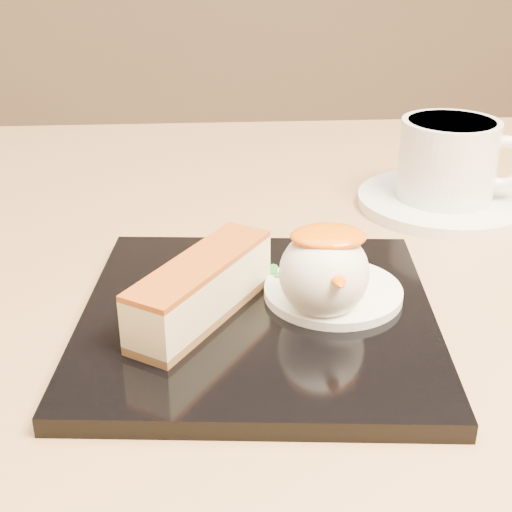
{
  "coord_description": "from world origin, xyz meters",
  "views": [
    {
      "loc": [
        -0.04,
        -0.48,
        0.96
      ],
      "look_at": [
        -0.01,
        -0.07,
        0.76
      ],
      "focal_mm": 50.0,
      "sensor_mm": 36.0,
      "label": 1
    }
  ],
  "objects": [
    {
      "name": "table",
      "position": [
        0.0,
        0.0,
        0.56
      ],
      "size": [
        0.8,
        0.8,
        0.72
      ],
      "color": "black",
      "rests_on": "ground"
    },
    {
      "name": "dessert_plate",
      "position": [
        -0.01,
        -0.09,
        0.73
      ],
      "size": [
        0.24,
        0.24,
        0.01
      ],
      "primitive_type": "cube",
      "rotation": [
        0.0,
        0.0,
        -0.09
      ],
      "color": "black",
      "rests_on": "table"
    },
    {
      "name": "cheesecake",
      "position": [
        -0.05,
        -0.09,
        0.75
      ],
      "size": [
        0.09,
        0.12,
        0.04
      ],
      "rotation": [
        0.0,
        0.0,
        0.99
      ],
      "color": "brown",
      "rests_on": "dessert_plate"
    },
    {
      "name": "cream_smear",
      "position": [
        0.04,
        -0.07,
        0.73
      ],
      "size": [
        0.09,
        0.09,
        0.01
      ],
      "primitive_type": "cylinder",
      "color": "white",
      "rests_on": "dessert_plate"
    },
    {
      "name": "ice_cream_scoop",
      "position": [
        0.03,
        -0.09,
        0.76
      ],
      "size": [
        0.06,
        0.06,
        0.06
      ],
      "primitive_type": "sphere",
      "color": "white",
      "rests_on": "cream_smear"
    },
    {
      "name": "mango_sauce",
      "position": [
        0.03,
        -0.09,
        0.78
      ],
      "size": [
        0.05,
        0.04,
        0.01
      ],
      "primitive_type": "ellipsoid",
      "color": "#E76207",
      "rests_on": "ice_cream_scoop"
    },
    {
      "name": "mint_sprig",
      "position": [
        0.01,
        -0.05,
        0.74
      ],
      "size": [
        0.03,
        0.02,
        0.0
      ],
      "color": "green",
      "rests_on": "cream_smear"
    },
    {
      "name": "saucer",
      "position": [
        0.16,
        0.1,
        0.72
      ],
      "size": [
        0.15,
        0.15,
        0.01
      ],
      "primitive_type": "cylinder",
      "color": "white",
      "rests_on": "table"
    },
    {
      "name": "coffee_cup",
      "position": [
        0.17,
        0.1,
        0.77
      ],
      "size": [
        0.11,
        0.08,
        0.07
      ],
      "rotation": [
        0.0,
        0.0,
        -0.29
      ],
      "color": "white",
      "rests_on": "saucer"
    }
  ]
}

